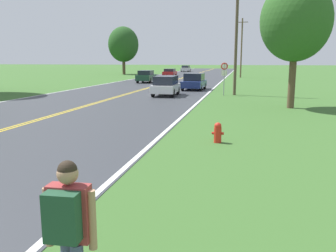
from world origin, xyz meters
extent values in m
cube|color=#993333|center=(7.96, 4.27, 1.21)|extent=(0.49, 0.22, 0.66)
sphere|color=tan|center=(7.96, 4.27, 1.67)|extent=(0.24, 0.24, 0.24)
sphere|color=#2D2319|center=(7.96, 4.27, 1.72)|extent=(0.22, 0.22, 0.22)
cylinder|color=tan|center=(7.70, 4.26, 1.15)|extent=(0.10, 0.10, 0.70)
cylinder|color=tan|center=(8.22, 4.29, 1.15)|extent=(0.10, 0.10, 0.70)
cube|color=#1E472D|center=(7.97, 4.08, 1.25)|extent=(0.39, 0.21, 0.56)
cylinder|color=red|center=(8.96, 13.29, 0.27)|extent=(0.27, 0.27, 0.55)
sphere|color=red|center=(8.96, 13.29, 0.60)|extent=(0.25, 0.25, 0.25)
cylinder|color=red|center=(9.13, 13.29, 0.33)|extent=(0.08, 0.09, 0.09)
cylinder|color=red|center=(8.79, 13.29, 0.33)|extent=(0.08, 0.09, 0.09)
cylinder|color=gray|center=(8.16, 30.43, 1.32)|extent=(0.07, 0.07, 2.63)
cylinder|color=silver|center=(8.16, 30.41, 2.38)|extent=(0.60, 0.02, 0.60)
torus|color=red|center=(8.16, 30.40, 2.38)|extent=(0.55, 0.07, 0.55)
cube|color=silver|center=(8.16, 30.41, 1.83)|extent=(0.44, 0.02, 0.44)
cylinder|color=brown|center=(9.01, 31.01, 4.46)|extent=(0.24, 0.24, 8.91)
cylinder|color=brown|center=(9.08, 60.82, 4.69)|extent=(0.24, 0.24, 9.39)
cube|color=brown|center=(9.08, 60.82, 8.79)|extent=(1.80, 0.12, 0.10)
cylinder|color=brown|center=(-14.04, 69.59, 1.67)|extent=(0.60, 0.60, 3.33)
ellipsoid|color=#234C1E|center=(-14.04, 69.59, 5.89)|extent=(6.00, 6.00, 6.90)
cylinder|color=brown|center=(12.61, 23.49, 1.70)|extent=(0.41, 0.41, 3.40)
ellipsoid|color=#2D5B23|center=(12.61, 23.49, 5.15)|extent=(4.12, 4.12, 4.74)
cylinder|color=black|center=(4.38, 28.00, 0.34)|extent=(0.22, 0.69, 0.69)
cylinder|color=black|center=(2.78, 27.96, 0.34)|extent=(0.22, 0.69, 0.69)
cylinder|color=black|center=(4.32, 30.41, 0.34)|extent=(0.22, 0.69, 0.69)
cylinder|color=black|center=(2.72, 30.37, 0.34)|extent=(0.22, 0.69, 0.69)
cube|color=white|center=(3.55, 29.18, 0.61)|extent=(1.89, 3.94, 0.61)
cube|color=#1E232D|center=(3.55, 29.18, 1.26)|extent=(1.65, 2.77, 0.69)
cylinder|color=black|center=(5.81, 34.06, 0.31)|extent=(0.22, 0.62, 0.62)
cylinder|color=black|center=(4.07, 34.12, 0.31)|extent=(0.22, 0.62, 0.62)
cylinder|color=black|center=(5.90, 36.61, 0.31)|extent=(0.22, 0.62, 0.62)
cylinder|color=black|center=(4.15, 36.67, 0.31)|extent=(0.22, 0.62, 0.62)
cube|color=navy|center=(4.98, 35.36, 0.58)|extent=(2.09, 4.17, 0.61)
cube|color=#1E232D|center=(4.99, 35.53, 1.24)|extent=(1.79, 2.32, 0.71)
cylinder|color=black|center=(-3.37, 46.29, 0.35)|extent=(0.22, 0.70, 0.69)
cylinder|color=black|center=(-1.77, 46.33, 0.35)|extent=(0.22, 0.70, 0.69)
cylinder|color=black|center=(-3.32, 43.78, 0.35)|extent=(0.22, 0.70, 0.69)
cylinder|color=black|center=(-1.72, 43.81, 0.35)|extent=(0.22, 0.70, 0.69)
cube|color=#1E472D|center=(-2.54, 45.05, 0.67)|extent=(1.89, 4.09, 0.71)
cube|color=#1E232D|center=(-2.54, 44.89, 1.29)|extent=(1.63, 2.27, 0.53)
cylinder|color=black|center=(-4.18, 64.62, 0.32)|extent=(0.22, 0.65, 0.64)
cylinder|color=black|center=(-2.43, 64.66, 0.32)|extent=(0.22, 0.65, 0.64)
cylinder|color=black|center=(-4.11, 61.91, 0.32)|extent=(0.22, 0.65, 0.64)
cylinder|color=black|center=(-2.36, 61.96, 0.32)|extent=(0.22, 0.65, 0.64)
cube|color=#A81E1E|center=(-3.27, 63.29, 0.56)|extent=(2.06, 4.41, 0.55)
cube|color=#1E232D|center=(-3.27, 63.11, 1.07)|extent=(1.77, 2.44, 0.48)
cylinder|color=black|center=(-5.02, 88.33, 0.31)|extent=(0.23, 0.63, 0.62)
cylinder|color=black|center=(-3.43, 88.26, 0.31)|extent=(0.23, 0.63, 0.62)
cylinder|color=black|center=(-5.14, 85.86, 0.31)|extent=(0.23, 0.63, 0.62)
cylinder|color=black|center=(-3.55, 85.79, 0.31)|extent=(0.23, 0.63, 0.62)
cube|color=silver|center=(-4.28, 87.06, 0.63)|extent=(1.98, 4.07, 0.70)
cube|color=#1E232D|center=(-4.29, 86.90, 1.24)|extent=(1.68, 2.27, 0.53)
camera|label=1|loc=(9.83, 0.83, 2.92)|focal=38.00mm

